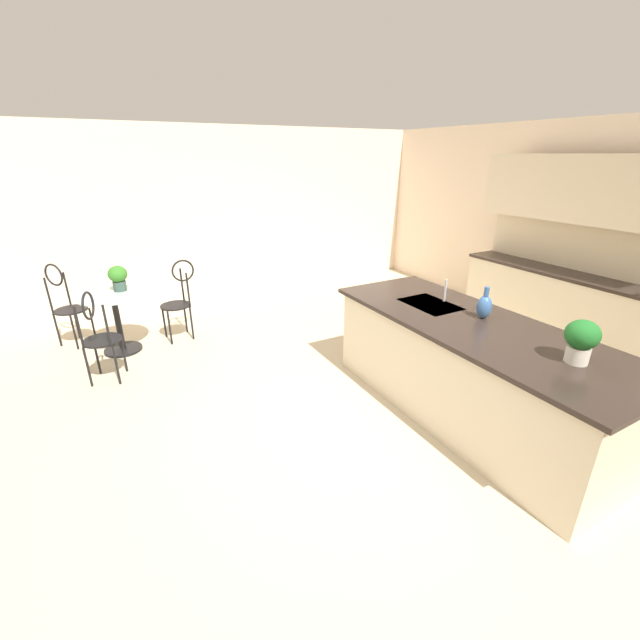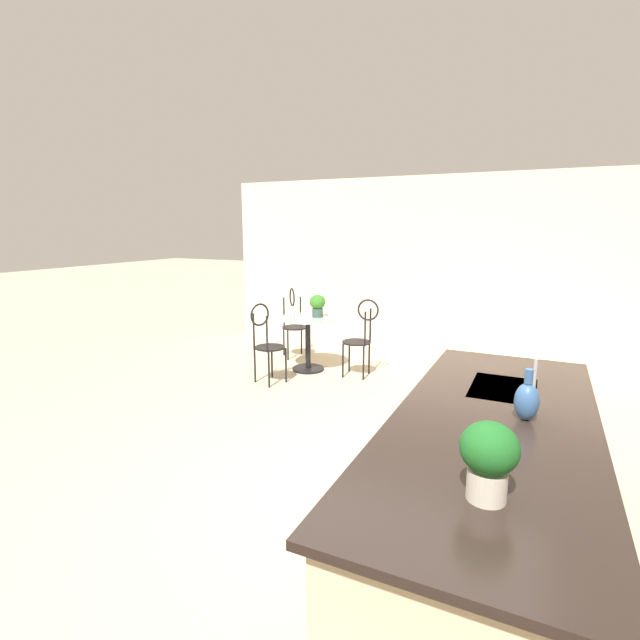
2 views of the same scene
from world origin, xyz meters
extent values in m
plane|color=beige|center=(0.00, 0.00, 0.00)|extent=(40.00, 40.00, 0.00)
cube|color=beige|center=(0.00, 3.66, 1.35)|extent=(9.00, 0.12, 2.70)
cube|color=beige|center=(-4.26, 0.00, 1.35)|extent=(0.12, 7.80, 2.70)
cube|color=beige|center=(0.30, 0.85, 0.44)|extent=(2.70, 0.96, 0.88)
cube|color=#2D231E|center=(0.30, 0.85, 0.90)|extent=(2.80, 1.06, 0.04)
cube|color=#B2B5BA|center=(-0.25, 0.85, 0.91)|extent=(0.56, 0.40, 0.03)
cube|color=beige|center=(-0.40, 3.20, 0.44)|extent=(2.40, 0.60, 0.88)
cube|color=#2D231E|center=(-0.40, 3.20, 0.90)|extent=(2.44, 0.64, 0.04)
cube|color=beige|center=(-0.40, 3.36, 1.22)|extent=(2.40, 0.04, 0.60)
cube|color=beige|center=(-0.40, 3.18, 1.90)|extent=(2.40, 0.36, 0.76)
cylinder|color=black|center=(-2.69, -1.83, 0.01)|extent=(0.44, 0.44, 0.03)
cylinder|color=black|center=(-2.69, -1.83, 0.38)|extent=(0.07, 0.07, 0.69)
cylinder|color=#B2C6C1|center=(-2.69, -1.83, 0.73)|extent=(0.80, 0.80, 0.01)
cylinder|color=black|center=(-3.19, -2.12, 0.23)|extent=(0.03, 0.03, 0.45)
cylinder|color=black|center=(-3.00, -2.33, 0.23)|extent=(0.03, 0.03, 0.45)
cylinder|color=black|center=(-3.40, -2.31, 0.23)|extent=(0.03, 0.03, 0.45)
cylinder|color=black|center=(-3.21, -2.52, 0.23)|extent=(0.03, 0.03, 0.45)
cylinder|color=black|center=(-3.20, -2.32, 0.46)|extent=(0.54, 0.54, 0.02)
cylinder|color=black|center=(-3.40, -2.32, 0.68)|extent=(0.03, 0.03, 0.45)
cylinder|color=black|center=(-3.22, -2.52, 0.68)|extent=(0.03, 0.03, 0.45)
torus|color=black|center=(-3.31, -2.42, 0.90)|extent=(0.23, 0.21, 0.28)
cylinder|color=black|center=(-2.59, -1.27, 0.23)|extent=(0.03, 0.03, 0.45)
cylinder|color=black|center=(-2.86, -1.29, 0.23)|extent=(0.03, 0.03, 0.45)
cylinder|color=black|center=(-2.61, -0.99, 0.23)|extent=(0.03, 0.03, 0.45)
cylinder|color=black|center=(-2.89, -1.01, 0.23)|extent=(0.03, 0.03, 0.45)
cylinder|color=black|center=(-2.74, -1.14, 0.46)|extent=(0.41, 0.41, 0.02)
cylinder|color=black|center=(-2.62, -0.98, 0.68)|extent=(0.03, 0.03, 0.45)
cylinder|color=black|center=(-2.88, -1.00, 0.68)|extent=(0.03, 0.03, 0.45)
torus|color=black|center=(-2.75, -0.99, 0.90)|extent=(0.05, 0.29, 0.28)
cylinder|color=black|center=(-2.18, -2.11, 0.23)|extent=(0.03, 0.03, 0.45)
cylinder|color=black|center=(-2.09, -1.85, 0.23)|extent=(0.03, 0.03, 0.45)
cylinder|color=black|center=(-1.92, -2.20, 0.23)|extent=(0.03, 0.03, 0.45)
cylinder|color=black|center=(-1.83, -1.94, 0.23)|extent=(0.03, 0.03, 0.45)
cylinder|color=black|center=(-2.01, -2.02, 0.46)|extent=(0.48, 0.48, 0.02)
cylinder|color=black|center=(-1.91, -2.19, 0.68)|extent=(0.03, 0.03, 0.45)
cylinder|color=black|center=(-1.82, -1.95, 0.68)|extent=(0.03, 0.03, 0.45)
torus|color=black|center=(-1.86, -2.07, 0.90)|extent=(0.28, 0.12, 0.28)
cylinder|color=#B2B5BA|center=(-0.25, 1.03, 1.03)|extent=(0.02, 0.02, 0.22)
cylinder|color=#385147|center=(-2.79, -1.74, 0.80)|extent=(0.15, 0.15, 0.12)
ellipsoid|color=#367C28|center=(-2.79, -1.74, 0.95)|extent=(0.22, 0.22, 0.20)
cylinder|color=beige|center=(1.15, 0.90, 0.98)|extent=(0.15, 0.15, 0.12)
ellipsoid|color=#1E6726|center=(1.15, 0.90, 1.13)|extent=(0.22, 0.22, 0.20)
ellipsoid|color=#386099|center=(0.25, 1.00, 1.02)|extent=(0.13, 0.13, 0.21)
cylinder|color=#386099|center=(0.25, 1.00, 1.17)|extent=(0.04, 0.04, 0.08)
camera|label=1|loc=(2.52, -1.90, 2.27)|focal=23.02mm
camera|label=2|loc=(2.93, 1.04, 1.96)|focal=26.49mm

